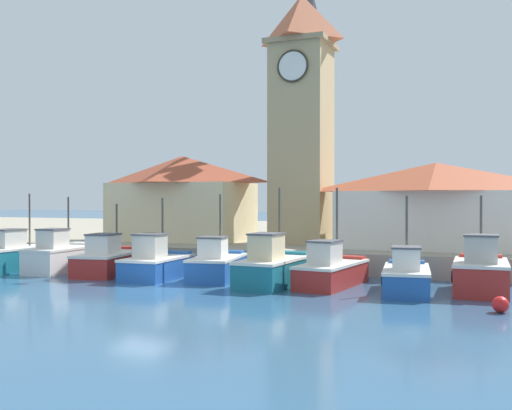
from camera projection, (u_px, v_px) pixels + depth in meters
ground_plane at (143, 289)px, 25.40m from camera, size 300.00×300.00×0.00m
quay_wharf at (321, 238)px, 50.80m from camera, size 120.00×40.00×1.13m
fishing_boat_left_outer at (20, 255)px, 32.23m from camera, size 2.21×5.02×4.14m
fishing_boat_left_inner at (61, 256)px, 31.46m from camera, size 2.13×4.38×3.95m
fishing_boat_mid_left at (111, 260)px, 30.59m from camera, size 2.83×5.22×3.58m
fishing_boat_center at (157, 264)px, 28.65m from camera, size 2.32×4.30×3.89m
fishing_boat_mid_right at (217, 265)px, 28.36m from camera, size 2.64×4.52×4.06m
fishing_boat_right_inner at (273, 268)px, 26.45m from camera, size 2.20×5.00×4.34m
fishing_boat_right_outer at (331, 271)px, 26.20m from camera, size 2.40×4.97×4.34m
fishing_boat_far_right at (406, 277)px, 24.36m from camera, size 2.37×4.52×3.97m
fishing_boat_end_right at (481, 273)px, 24.26m from camera, size 2.26×4.18×3.98m
clock_tower at (302, 113)px, 36.78m from camera, size 3.79×3.79×16.86m
warehouse_left at (182, 197)px, 39.32m from camera, size 8.88×5.94×5.53m
warehouse_right at (436, 204)px, 32.87m from camera, size 10.71×5.65×4.71m
port_crane_near at (311, 145)px, 44.01m from camera, size 2.00×7.74×18.06m
mooring_buoy at (500, 305)px, 20.12m from camera, size 0.56×0.56×0.56m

